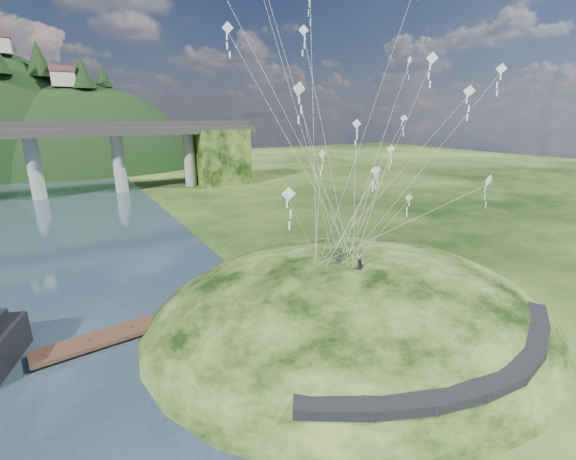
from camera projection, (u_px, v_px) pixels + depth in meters
ground at (282, 352)px, 27.71m from camera, size 320.00×320.00×0.00m
grass_hill at (350, 328)px, 33.66m from camera, size 36.00×32.00×13.00m
footpath at (473, 367)px, 22.66m from camera, size 22.29×5.84×0.83m
wooden_dock at (132, 329)px, 29.78m from camera, size 13.65×3.59×0.96m
kite_flyers at (352, 256)px, 29.92m from camera, size 1.43×2.48×1.73m
kite_swarm at (356, 94)px, 29.27m from camera, size 20.98×15.43×19.37m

